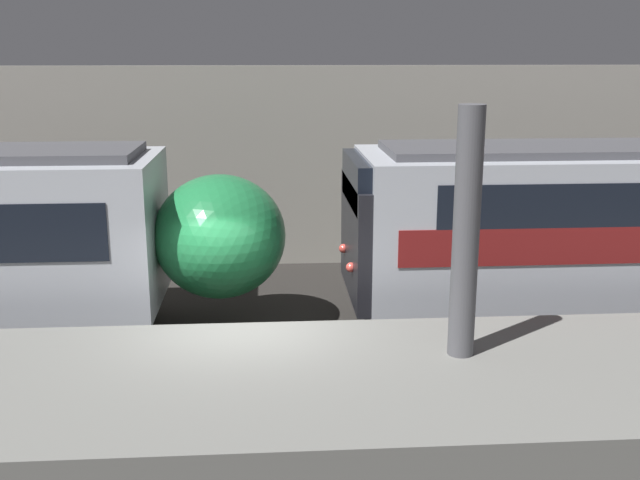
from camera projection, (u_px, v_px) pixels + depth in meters
ground_plane at (246, 386)px, 11.86m from camera, size 120.00×120.00×0.00m
platform at (241, 413)px, 9.85m from camera, size 40.00×3.90×1.07m
station_rear_barrier at (251, 168)px, 18.08m from camera, size 50.00×0.15×4.83m
support_pillar_near at (466, 234)px, 10.00m from camera, size 0.36×0.36×3.43m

